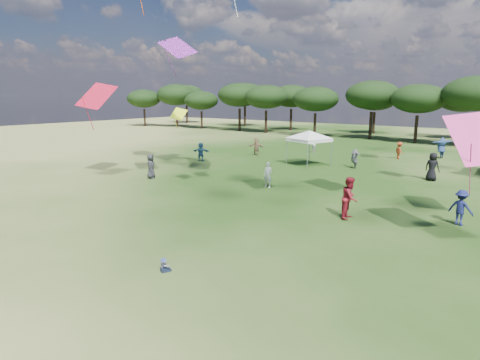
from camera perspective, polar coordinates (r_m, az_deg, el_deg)
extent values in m
plane|color=#244514|center=(12.18, -20.37, -15.71)|extent=(140.00, 140.00, 0.00)
cylinder|color=black|center=(76.09, -13.41, 8.63)|extent=(0.35, 0.35, 3.09)
ellipsoid|color=black|center=(75.99, -13.53, 11.20)|extent=(6.01, 6.01, 3.24)
cylinder|color=black|center=(72.81, -8.93, 8.84)|extent=(0.40, 0.40, 3.51)
ellipsoid|color=black|center=(72.71, -9.03, 11.88)|extent=(6.82, 6.82, 3.68)
cylinder|color=black|center=(68.75, -5.47, 8.51)|extent=(0.33, 0.33, 2.92)
ellipsoid|color=black|center=(68.64, -5.53, 11.19)|extent=(5.67, 5.67, 3.06)
cylinder|color=black|center=(63.84, -0.06, 8.56)|extent=(0.40, 0.40, 3.49)
ellipsoid|color=black|center=(63.73, -0.06, 12.01)|extent=(6.79, 6.79, 3.66)
cylinder|color=black|center=(60.66, 3.71, 8.28)|extent=(0.38, 0.38, 3.32)
ellipsoid|color=black|center=(60.54, 3.76, 11.72)|extent=(6.44, 6.44, 3.47)
cylinder|color=black|center=(55.86, 10.59, 7.70)|extent=(0.36, 0.36, 3.14)
ellipsoid|color=black|center=(55.73, 10.72, 11.25)|extent=(6.11, 6.11, 3.29)
cylinder|color=black|center=(54.50, 18.07, 7.39)|extent=(0.40, 0.40, 3.46)
ellipsoid|color=black|center=(54.37, 18.34, 11.39)|extent=(6.73, 6.73, 3.63)
cylinder|color=black|center=(51.76, 23.74, 6.62)|extent=(0.37, 0.37, 3.21)
ellipsoid|color=black|center=(51.61, 24.07, 10.52)|extent=(6.24, 6.24, 3.36)
cylinder|color=black|center=(50.28, 30.12, 6.09)|extent=(0.41, 0.41, 3.56)
ellipsoid|color=black|center=(50.14, 30.59, 10.53)|extent=(6.91, 6.91, 3.73)
cylinder|color=black|center=(83.27, -7.57, 9.27)|extent=(0.41, 0.41, 3.56)
ellipsoid|color=black|center=(83.18, -7.65, 11.97)|extent=(6.92, 6.92, 3.73)
cylinder|color=black|center=(73.46, 0.70, 9.05)|extent=(0.41, 0.41, 3.62)
ellipsoid|color=black|center=(73.37, 0.71, 12.16)|extent=(7.03, 7.03, 3.79)
cylinder|color=black|center=(65.97, 7.25, 8.52)|extent=(0.39, 0.39, 3.37)
ellipsoid|color=black|center=(65.86, 7.34, 11.74)|extent=(6.54, 6.54, 3.53)
cylinder|color=black|center=(62.28, 18.49, 7.70)|extent=(0.36, 0.36, 3.11)
ellipsoid|color=black|center=(62.16, 18.70, 10.84)|extent=(6.05, 6.05, 3.26)
cylinder|color=black|center=(58.86, 28.80, 6.67)|extent=(0.37, 0.37, 3.20)
ellipsoid|color=black|center=(58.73, 29.15, 10.08)|extent=(6.21, 6.21, 3.35)
cylinder|color=gray|center=(32.61, 6.62, 4.02)|extent=(0.06, 0.06, 2.11)
cylinder|color=gray|center=(30.75, 9.58, 3.46)|extent=(0.06, 0.06, 2.11)
cylinder|color=gray|center=(34.24, 9.86, 4.30)|extent=(0.06, 0.06, 2.11)
cylinder|color=gray|center=(32.47, 12.85, 3.77)|extent=(0.06, 0.06, 2.11)
cube|color=white|center=(32.37, 9.79, 5.67)|extent=(3.41, 3.41, 0.25)
pyramid|color=white|center=(32.30, 9.84, 6.94)|extent=(5.08, 5.08, 0.60)
cube|color=#161D32|center=(13.27, -10.78, -12.41)|extent=(0.25, 0.25, 0.15)
cube|color=#161D32|center=(13.38, -10.29, -12.35)|extent=(0.13, 0.19, 0.08)
cube|color=#161D32|center=(13.27, -10.11, -12.56)|extent=(0.13, 0.19, 0.08)
cube|color=white|center=(13.21, -10.81, -11.78)|extent=(0.22, 0.19, 0.19)
cylinder|color=white|center=(13.32, -10.76, -11.56)|extent=(0.13, 0.19, 0.12)
cylinder|color=white|center=(13.12, -10.42, -11.93)|extent=(0.13, 0.19, 0.12)
sphere|color=#E0B293|center=(13.16, -10.83, -11.27)|extent=(0.13, 0.13, 0.13)
cone|color=#5166BD|center=(13.14, -10.84, -11.14)|extent=(0.22, 0.22, 0.02)
cylinder|color=#5166BD|center=(13.13, -10.84, -11.02)|extent=(0.14, 0.14, 0.06)
imported|color=#866349|center=(37.47, 2.33, 4.76)|extent=(1.61, 0.83, 1.65)
imported|color=navy|center=(40.04, 26.73, 4.13)|extent=(1.75, 2.31, 1.89)
imported|color=black|center=(29.09, 25.67, 1.72)|extent=(1.00, 0.74, 1.86)
imported|color=#275175|center=(34.30, -5.60, 4.01)|extent=(1.55, 1.04, 1.60)
imported|color=silver|center=(24.40, 3.98, 0.74)|extent=(0.59, 0.41, 1.55)
imported|color=#161C4E|center=(19.68, 28.91, -3.46)|extent=(1.11, 0.78, 1.56)
imported|color=#2A2B2F|center=(27.68, -12.57, 1.93)|extent=(0.92, 0.96, 1.66)
imported|color=silver|center=(40.10, 10.29, 5.00)|extent=(0.71, 0.85, 1.58)
imported|color=maroon|center=(18.78, 15.35, -2.48)|extent=(0.82, 1.00, 1.92)
imported|color=#9F371A|center=(38.00, 21.71, 3.93)|extent=(1.10, 1.09, 1.52)
imported|color=#49494E|center=(31.93, 15.98, 2.96)|extent=(1.54, 1.84, 1.55)
plane|color=red|center=(28.46, -19.70, 11.21)|extent=(2.61, 2.54, 1.86)
plane|color=#D9368A|center=(16.74, 30.61, 5.15)|extent=(2.80, 2.48, 1.90)
plane|color=#7D2490|center=(29.07, -8.87, 18.14)|extent=(2.31, 2.19, 1.88)
plane|color=#DEFF1A|center=(34.23, -8.71, 9.29)|extent=(1.52, 1.64, 1.13)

